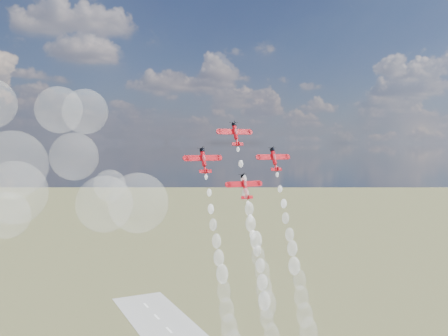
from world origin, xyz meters
The scene contains 9 objects.
plane_lead centered at (-1.67, 14.78, 96.54)m, with size 12.06×5.44×8.24m.
plane_left centered at (-15.14, 11.38, 87.75)m, with size 12.06×5.44×8.24m.
plane_right centered at (11.79, 11.38, 87.75)m, with size 12.06×5.44×8.24m.
plane_slot centered at (-1.67, 7.97, 78.96)m, with size 12.06×5.44×8.24m.
smoke_trail_lead centered at (-1.33, -2.15, 53.20)m, with size 5.21×21.78×50.91m.
smoke_trail_left centered at (-14.89, -5.32, 44.16)m, with size 5.57×21.66×51.38m.
smoke_trail_right centered at (11.81, -5.66, 44.00)m, with size 5.60×21.70×51.75m.
smoke_trail_slot centered at (-1.48, -8.96, 35.38)m, with size 5.40×22.04×50.79m.
drifted_smoke_cloud centered at (-58.41, 27.41, 84.08)m, with size 57.70×38.79×47.80m.
Camera 1 is at (-76.37, -130.17, 93.19)m, focal length 38.00 mm.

